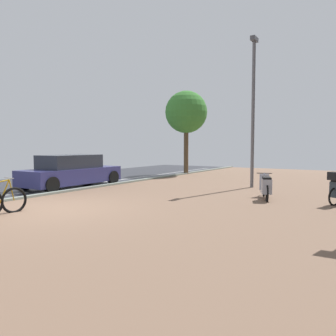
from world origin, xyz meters
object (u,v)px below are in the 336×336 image
at_px(parked_car_near, 71,172).
at_px(lamp_post, 253,105).
at_px(street_tree, 186,113).
at_px(scooter_near, 266,187).

distance_m(parked_car_near, lamp_post, 8.27).
bearing_deg(street_tree, scooter_near, -46.12).
relative_size(scooter_near, street_tree, 0.32).
height_order(lamp_post, street_tree, lamp_post).
bearing_deg(scooter_near, parked_car_near, -172.39).
relative_size(parked_car_near, lamp_post, 0.71).
bearing_deg(lamp_post, scooter_near, -64.34).
distance_m(scooter_near, lamp_post, 4.45).
height_order(parked_car_near, lamp_post, lamp_post).
bearing_deg(scooter_near, lamp_post, 115.66).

